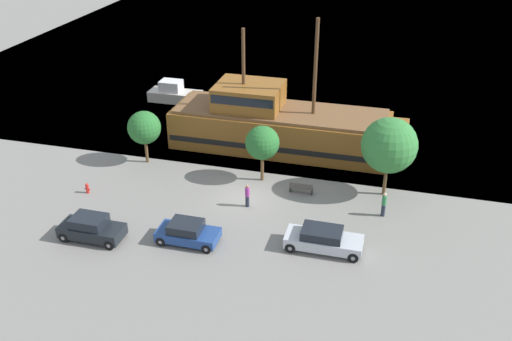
{
  "coord_description": "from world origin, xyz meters",
  "views": [
    {
      "loc": [
        9.74,
        -33.34,
        20.74
      ],
      "look_at": [
        0.27,
        2.0,
        1.2
      ],
      "focal_mm": 40.0,
      "sensor_mm": 36.0,
      "label": 1
    }
  ],
  "objects_px": {
    "parked_car_curb_rear": "(187,232)",
    "parked_car_curb_front": "(91,228)",
    "pirate_ship": "(278,125)",
    "moored_boat_dockside": "(174,94)",
    "fire_hydrant": "(87,188)",
    "pedestrian_walking_near": "(247,196)",
    "parked_car_curb_mid": "(323,239)",
    "bench_promenade_east": "(301,188)",
    "pedestrian_walking_far": "(384,204)"
  },
  "relations": [
    {
      "from": "pedestrian_walking_near",
      "to": "pirate_ship",
      "type": "bearing_deg",
      "value": 90.66
    },
    {
      "from": "pedestrian_walking_far",
      "to": "moored_boat_dockside",
      "type": "bearing_deg",
      "value": 143.06
    },
    {
      "from": "parked_car_curb_front",
      "to": "parked_car_curb_mid",
      "type": "xyz_separation_m",
      "value": [
        14.22,
        2.64,
        -0.05
      ]
    },
    {
      "from": "parked_car_curb_rear",
      "to": "bench_promenade_east",
      "type": "height_order",
      "value": "parked_car_curb_rear"
    },
    {
      "from": "pirate_ship",
      "to": "fire_hydrant",
      "type": "distance_m",
      "value": 15.98
    },
    {
      "from": "parked_car_curb_rear",
      "to": "fire_hydrant",
      "type": "height_order",
      "value": "parked_car_curb_rear"
    },
    {
      "from": "parked_car_curb_mid",
      "to": "fire_hydrant",
      "type": "xyz_separation_m",
      "value": [
        -17.42,
        2.4,
        -0.31
      ]
    },
    {
      "from": "moored_boat_dockside",
      "to": "parked_car_curb_front",
      "type": "bearing_deg",
      "value": -80.18
    },
    {
      "from": "pirate_ship",
      "to": "pedestrian_walking_far",
      "type": "distance_m",
      "value": 12.66
    },
    {
      "from": "pirate_ship",
      "to": "parked_car_curb_front",
      "type": "bearing_deg",
      "value": -117.31
    },
    {
      "from": "moored_boat_dockside",
      "to": "parked_car_curb_front",
      "type": "relative_size",
      "value": 1.28
    },
    {
      "from": "parked_car_curb_front",
      "to": "parked_car_curb_mid",
      "type": "height_order",
      "value": "parked_car_curb_front"
    },
    {
      "from": "parked_car_curb_front",
      "to": "bench_promenade_east",
      "type": "relative_size",
      "value": 2.4
    },
    {
      "from": "parked_car_curb_mid",
      "to": "bench_promenade_east",
      "type": "distance_m",
      "value": 6.81
    },
    {
      "from": "fire_hydrant",
      "to": "bench_promenade_east",
      "type": "bearing_deg",
      "value": 14.71
    },
    {
      "from": "pirate_ship",
      "to": "pedestrian_walking_far",
      "type": "xyz_separation_m",
      "value": [
        9.23,
        -8.6,
        -1.09
      ]
    },
    {
      "from": "parked_car_curb_rear",
      "to": "fire_hydrant",
      "type": "distance_m",
      "value": 9.92
    },
    {
      "from": "moored_boat_dockside",
      "to": "pedestrian_walking_near",
      "type": "height_order",
      "value": "moored_boat_dockside"
    },
    {
      "from": "parked_car_curb_front",
      "to": "parked_car_curb_rear",
      "type": "height_order",
      "value": "parked_car_curb_front"
    },
    {
      "from": "fire_hydrant",
      "to": "pedestrian_walking_near",
      "type": "xyz_separation_m",
      "value": [
        11.6,
        1.21,
        0.44
      ]
    },
    {
      "from": "bench_promenade_east",
      "to": "moored_boat_dockside",
      "type": "bearing_deg",
      "value": 136.85
    },
    {
      "from": "pedestrian_walking_near",
      "to": "fire_hydrant",
      "type": "bearing_deg",
      "value": -174.06
    },
    {
      "from": "parked_car_curb_front",
      "to": "parked_car_curb_rear",
      "type": "xyz_separation_m",
      "value": [
        5.94,
        1.23,
        -0.08
      ]
    },
    {
      "from": "parked_car_curb_mid",
      "to": "pedestrian_walking_far",
      "type": "relative_size",
      "value": 2.65
    },
    {
      "from": "moored_boat_dockside",
      "to": "parked_car_curb_rear",
      "type": "height_order",
      "value": "moored_boat_dockside"
    },
    {
      "from": "parked_car_curb_front",
      "to": "pedestrian_walking_near",
      "type": "distance_m",
      "value": 10.47
    },
    {
      "from": "parked_car_curb_front",
      "to": "parked_car_curb_rear",
      "type": "relative_size",
      "value": 1.05
    },
    {
      "from": "bench_promenade_east",
      "to": "pedestrian_walking_far",
      "type": "relative_size",
      "value": 0.95
    },
    {
      "from": "parked_car_curb_rear",
      "to": "pedestrian_walking_near",
      "type": "relative_size",
      "value": 2.29
    },
    {
      "from": "parked_car_curb_mid",
      "to": "pedestrian_walking_far",
      "type": "bearing_deg",
      "value": 55.53
    },
    {
      "from": "pirate_ship",
      "to": "parked_car_curb_front",
      "type": "distance_m",
      "value": 18.09
    },
    {
      "from": "parked_car_curb_mid",
      "to": "fire_hydrant",
      "type": "bearing_deg",
      "value": 172.16
    },
    {
      "from": "pirate_ship",
      "to": "parked_car_curb_mid",
      "type": "distance_m",
      "value": 14.71
    },
    {
      "from": "pirate_ship",
      "to": "moored_boat_dockside",
      "type": "xyz_separation_m",
      "value": [
        -12.38,
        7.64,
        -1.22
      ]
    },
    {
      "from": "pedestrian_walking_far",
      "to": "parked_car_curb_front",
      "type": "bearing_deg",
      "value": -156.99
    },
    {
      "from": "pirate_ship",
      "to": "pedestrian_walking_far",
      "type": "relative_size",
      "value": 10.75
    },
    {
      "from": "moored_boat_dockside",
      "to": "fire_hydrant",
      "type": "height_order",
      "value": "moored_boat_dockside"
    },
    {
      "from": "parked_car_curb_rear",
      "to": "pedestrian_walking_far",
      "type": "bearing_deg",
      "value": 28.22
    },
    {
      "from": "parked_car_curb_rear",
      "to": "parked_car_curb_front",
      "type": "bearing_deg",
      "value": -168.3
    },
    {
      "from": "moored_boat_dockside",
      "to": "pedestrian_walking_near",
      "type": "xyz_separation_m",
      "value": [
        12.49,
        -17.43,
        0.07
      ]
    },
    {
      "from": "fire_hydrant",
      "to": "pedestrian_walking_near",
      "type": "relative_size",
      "value": 0.46
    },
    {
      "from": "fire_hydrant",
      "to": "parked_car_curb_front",
      "type": "bearing_deg",
      "value": -57.56
    },
    {
      "from": "parked_car_curb_front",
      "to": "bench_promenade_east",
      "type": "height_order",
      "value": "parked_car_curb_front"
    },
    {
      "from": "moored_boat_dockside",
      "to": "fire_hydrant",
      "type": "xyz_separation_m",
      "value": [
        0.89,
        -18.64,
        -0.37
      ]
    },
    {
      "from": "moored_boat_dockside",
      "to": "parked_car_curb_front",
      "type": "xyz_separation_m",
      "value": [
        4.1,
        -23.68,
        -0.01
      ]
    },
    {
      "from": "pirate_ship",
      "to": "bench_promenade_east",
      "type": "relative_size",
      "value": 11.31
    },
    {
      "from": "pedestrian_walking_near",
      "to": "moored_boat_dockside",
      "type": "bearing_deg",
      "value": 125.63
    },
    {
      "from": "parked_car_curb_mid",
      "to": "parked_car_curb_rear",
      "type": "xyz_separation_m",
      "value": [
        -8.28,
        -1.41,
        -0.03
      ]
    },
    {
      "from": "moored_boat_dockside",
      "to": "parked_car_curb_rear",
      "type": "bearing_deg",
      "value": -65.91
    },
    {
      "from": "bench_promenade_east",
      "to": "pedestrian_walking_near",
      "type": "xyz_separation_m",
      "value": [
        -3.24,
        -2.69,
        0.41
      ]
    }
  ]
}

